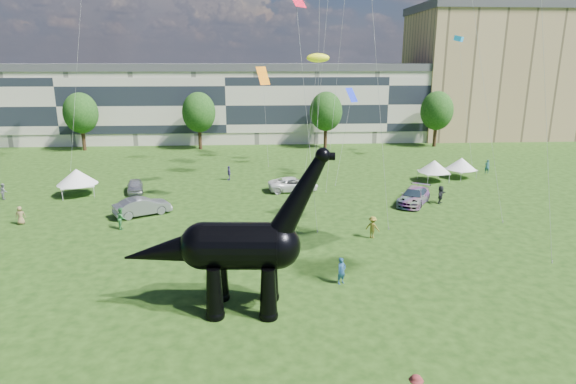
{
  "coord_description": "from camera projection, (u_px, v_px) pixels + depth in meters",
  "views": [
    {
      "loc": [
        -2.96,
        -23.35,
        13.61
      ],
      "look_at": [
        -0.94,
        8.0,
        5.0
      ],
      "focal_mm": 30.0,
      "sensor_mm": 36.0,
      "label": 1
    }
  ],
  "objects": [
    {
      "name": "visitors",
      "position": [
        277.0,
        214.0,
        41.27
      ],
      "size": [
        55.02,
        41.66,
        1.82
      ],
      "color": "maroon",
      "rests_on": "ground"
    },
    {
      "name": "tree_far_left",
      "position": [
        80.0,
        110.0,
        73.73
      ],
      "size": [
        5.2,
        5.2,
        9.44
      ],
      "color": "#382314",
      "rests_on": "ground"
    },
    {
      "name": "car_grey",
      "position": [
        142.0,
        206.0,
        43.59
      ],
      "size": [
        5.25,
        4.02,
        1.66
      ],
      "primitive_type": "imported",
      "rotation": [
        0.0,
        0.0,
        2.09
      ],
      "color": "gray",
      "rests_on": "ground"
    },
    {
      "name": "car_silver",
      "position": [
        135.0,
        186.0,
        51.27
      ],
      "size": [
        2.45,
        4.25,
        1.36
      ],
      "primitive_type": "imported",
      "rotation": [
        0.0,
        0.0,
        0.22
      ],
      "color": "#B2B3B7",
      "rests_on": "ground"
    },
    {
      "name": "gazebo_far",
      "position": [
        461.0,
        164.0,
        57.35
      ],
      "size": [
        4.58,
        4.58,
        2.42
      ],
      "rotation": [
        0.0,
        0.0,
        0.42
      ],
      "color": "white",
      "rests_on": "ground"
    },
    {
      "name": "car_white",
      "position": [
        293.0,
        184.0,
        51.68
      ],
      "size": [
        5.6,
        3.08,
        1.49
      ],
      "primitive_type": "imported",
      "rotation": [
        0.0,
        0.0,
        1.69
      ],
      "color": "white",
      "rests_on": "ground"
    },
    {
      "name": "terrace_row",
      "position": [
        228.0,
        106.0,
        83.84
      ],
      "size": [
        78.0,
        11.0,
        12.0
      ],
      "primitive_type": "cube",
      "color": "beige",
      "rests_on": "ground"
    },
    {
      "name": "gazebo_near",
      "position": [
        434.0,
        166.0,
        55.77
      ],
      "size": [
        3.91,
        3.91,
        2.48
      ],
      "rotation": [
        0.0,
        0.0,
        0.11
      ],
      "color": "silver",
      "rests_on": "ground"
    },
    {
      "name": "car_dark",
      "position": [
        414.0,
        196.0,
        46.92
      ],
      "size": [
        4.87,
        5.88,
        1.61
      ],
      "primitive_type": "imported",
      "rotation": [
        0.0,
        0.0,
        -0.57
      ],
      "color": "#595960",
      "rests_on": "ground"
    },
    {
      "name": "ground",
      "position": [
        315.0,
        318.0,
        26.25
      ],
      "size": [
        220.0,
        220.0,
        0.0
      ],
      "primitive_type": "plane",
      "color": "#16330C",
      "rests_on": "ground"
    },
    {
      "name": "tree_far_right",
      "position": [
        437.0,
        108.0,
        77.21
      ],
      "size": [
        5.2,
        5.2,
        9.44
      ],
      "color": "#382314",
      "rests_on": "ground"
    },
    {
      "name": "dinosaur_sculpture",
      "position": [
        233.0,
        249.0,
        26.4
      ],
      "size": [
        11.79,
        3.44,
        9.62
      ],
      "rotation": [
        0.0,
        0.0,
        -0.08
      ],
      "color": "black",
      "rests_on": "ground"
    },
    {
      "name": "gazebo_left",
      "position": [
        77.0,
        177.0,
        49.73
      ],
      "size": [
        5.13,
        5.13,
        2.81
      ],
      "rotation": [
        0.0,
        0.0,
        0.33
      ],
      "color": "white",
      "rests_on": "ground"
    },
    {
      "name": "apartment_block",
      "position": [
        490.0,
        75.0,
        88.39
      ],
      "size": [
        28.0,
        18.0,
        22.0
      ],
      "primitive_type": "cube",
      "color": "tan",
      "rests_on": "ground"
    },
    {
      "name": "tree_mid_right",
      "position": [
        326.0,
        108.0,
        76.09
      ],
      "size": [
        5.2,
        5.2,
        9.44
      ],
      "color": "#382314",
      "rests_on": "ground"
    },
    {
      "name": "tree_mid_left",
      "position": [
        199.0,
        109.0,
        74.85
      ],
      "size": [
        5.2,
        5.2,
        9.44
      ],
      "color": "#382314",
      "rests_on": "ground"
    }
  ]
}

